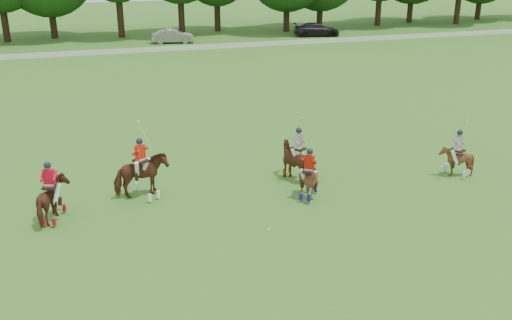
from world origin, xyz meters
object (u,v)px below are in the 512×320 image
object	(u,v)px
polo_red_c	(309,181)
polo_stripe_a	(298,161)
polo_stripe_b	(456,160)
polo_ball	(268,230)
car_mid	(173,36)
polo_red_b	(142,176)
car_right	(317,29)
polo_red_a	(52,200)

from	to	relation	value
polo_red_c	polo_stripe_a	xyz separation A→B (m)	(0.31, 1.97, 0.11)
polo_red_c	polo_stripe_a	distance (m)	2.00
polo_stripe_b	polo_ball	size ratio (longest dim) A/B	29.23
car_mid	polo_red_c	bearing A→B (deg)	-172.95
car_mid	polo_red_b	world-z (taller)	polo_red_b
car_mid	car_right	xyz separation A→B (m)	(15.87, 0.00, 0.03)
polo_red_c	polo_stripe_a	bearing A→B (deg)	81.13
polo_ball	polo_red_b	bearing A→B (deg)	132.12
car_right	polo_red_b	world-z (taller)	polo_red_b
polo_stripe_a	polo_ball	distance (m)	5.05
polo_stripe_a	polo_stripe_b	distance (m)	6.92
polo_red_a	polo_stripe_a	distance (m)	10.00
car_right	polo_stripe_a	distance (m)	41.05
polo_stripe_a	polo_red_a	bearing A→B (deg)	-174.00
polo_stripe_a	polo_stripe_b	bearing A→B (deg)	-13.94
polo_ball	car_right	bearing A→B (deg)	64.97
polo_red_a	polo_stripe_a	world-z (taller)	polo_stripe_a
polo_red_b	polo_stripe_a	world-z (taller)	polo_red_b
car_mid	polo_stripe_b	world-z (taller)	polo_stripe_b
polo_ball	polo_red_c	bearing A→B (deg)	42.48
polo_red_b	car_right	bearing A→B (deg)	58.05
polo_red_a	polo_red_b	distance (m)	3.55
polo_red_c	polo_ball	bearing A→B (deg)	-137.52
polo_red_a	polo_ball	xyz separation A→B (m)	(7.23, -3.13, -0.78)
car_mid	polo_red_b	xyz separation A→B (m)	(-7.45, -37.39, 0.21)
car_right	polo_red_b	bearing A→B (deg)	159.34
car_mid	polo_stripe_a	xyz separation A→B (m)	(-0.87, -37.49, 0.14)
car_right	polo_stripe_b	xyz separation A→B (m)	(-10.02, -39.15, 0.01)
car_right	polo_red_b	distance (m)	44.07
polo_red_c	car_mid	bearing A→B (deg)	88.29
car_mid	polo_red_a	world-z (taller)	polo_red_a
polo_red_a	polo_ball	bearing A→B (deg)	-23.45
car_right	polo_ball	xyz separation A→B (m)	(-19.45, -41.67, -0.68)
polo_stripe_a	car_right	bearing A→B (deg)	65.94
polo_red_a	polo_red_c	world-z (taller)	polo_red_a
car_right	polo_ball	distance (m)	45.99
polo_red_c	polo_ball	distance (m)	3.34
car_right	polo_red_a	distance (m)	46.87
polo_red_a	polo_stripe_b	distance (m)	16.67
polo_red_c	polo_stripe_a	world-z (taller)	polo_stripe_a
car_mid	polo_ball	world-z (taller)	car_mid
polo_red_a	polo_red_b	size ratio (longest dim) A/B	0.76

